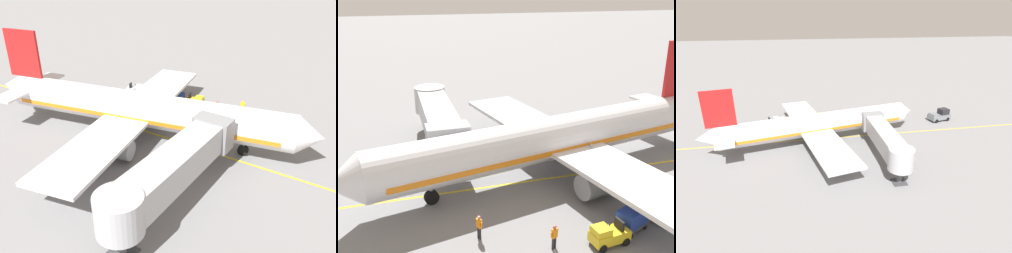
# 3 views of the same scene
# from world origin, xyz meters

# --- Properties ---
(ground_plane) EXTENTS (400.00, 400.00, 0.00)m
(ground_plane) POSITION_xyz_m (0.00, 0.00, 0.00)
(ground_plane) COLOR slate
(gate_lead_in_line) EXTENTS (0.24, 80.00, 0.01)m
(gate_lead_in_line) POSITION_xyz_m (0.00, 0.00, 0.00)
(gate_lead_in_line) COLOR gold
(gate_lead_in_line) RESTS_ON ground
(parked_airliner) EXTENTS (30.43, 37.10, 10.63)m
(parked_airliner) POSITION_xyz_m (1.10, -0.32, 3.19)
(parked_airliner) COLOR silver
(parked_airliner) RESTS_ON ground
(jet_bridge) EXTENTS (16.05, 3.50, 4.98)m
(jet_bridge) POSITION_xyz_m (9.00, 8.98, 3.46)
(jet_bridge) COLOR #A8AAAF
(jet_bridge) RESTS_ON ground
(baggage_tug_trailing) EXTENTS (1.53, 2.62, 1.62)m
(baggage_tug_trailing) POSITION_xyz_m (-9.49, 0.75, 0.71)
(baggage_tug_trailing) COLOR gold
(baggage_tug_trailing) RESTS_ON ground
(baggage_cart_front) EXTENTS (2.06, 2.94, 1.58)m
(baggage_cart_front) POSITION_xyz_m (-8.55, -1.55, 0.95)
(baggage_cart_front) COLOR #4C4C51
(baggage_cart_front) RESTS_ON ground
(baggage_cart_second_in_train) EXTENTS (2.06, 2.94, 1.58)m
(baggage_cart_second_in_train) POSITION_xyz_m (-8.03, -4.66, 0.95)
(baggage_cart_second_in_train) COLOR #4C4C51
(baggage_cart_second_in_train) RESTS_ON ground
(ground_crew_wing_walker) EXTENTS (0.71, 0.36, 1.69)m
(ground_crew_wing_walker) POSITION_xyz_m (-6.54, 8.44, 0.95)
(ground_crew_wing_walker) COLOR #232328
(ground_crew_wing_walker) RESTS_ON ground
(ground_crew_marshaller) EXTENTS (0.40, 0.69, 1.69)m
(ground_crew_marshaller) POSITION_xyz_m (-8.92, 4.22, 0.95)
(ground_crew_marshaller) COLOR #232328
(ground_crew_marshaller) RESTS_ON ground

